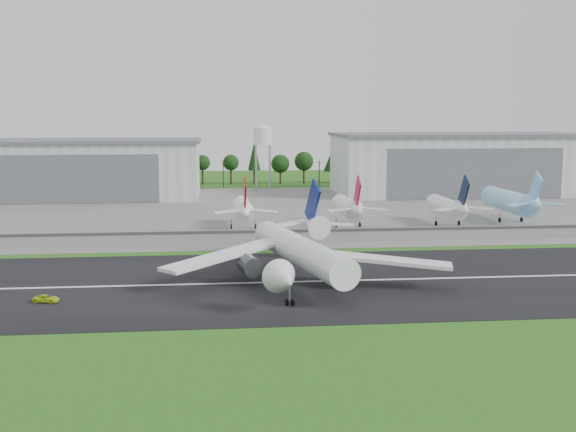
{
  "coord_description": "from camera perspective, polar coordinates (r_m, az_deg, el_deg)",
  "views": [
    {
      "loc": [
        -26.6,
        -128.0,
        32.68
      ],
      "look_at": [
        -9.11,
        40.0,
        9.0
      ],
      "focal_mm": 45.0,
      "sensor_mm": 36.0,
      "label": 1
    }
  ],
  "objects": [
    {
      "name": "apron",
      "position": [
        251.55,
        0.18,
        0.53
      ],
      "size": [
        320.0,
        150.0,
        0.1
      ],
      "primitive_type": "cube",
      "color": "slate",
      "rests_on": "ground"
    },
    {
      "name": "runway_centerline",
      "position": [
        144.27,
        4.86,
        -5.1
      ],
      "size": [
        220.0,
        1.0,
        0.02
      ],
      "primitive_type": "cube",
      "color": "white",
      "rests_on": "runway"
    },
    {
      "name": "parked_jet_red_a",
      "position": [
        206.44,
        -3.55,
        0.52
      ],
      "size": [
        7.36,
        31.29,
        16.43
      ],
      "color": "white",
      "rests_on": "ground"
    },
    {
      "name": "parked_jet_skyblue",
      "position": [
        229.94,
        17.37,
        1.09
      ],
      "size": [
        7.36,
        37.29,
        17.11
      ],
      "color": "#8BCBF1",
      "rests_on": "ground"
    },
    {
      "name": "parked_jet_red_b",
      "position": [
        209.95,
        4.86,
        0.65
      ],
      "size": [
        7.36,
        31.29,
        16.48
      ],
      "color": "silver",
      "rests_on": "ground"
    },
    {
      "name": "hangar_west",
      "position": [
        298.49,
        -16.27,
        3.62
      ],
      "size": [
        97.0,
        44.0,
        23.2
      ],
      "color": "silver",
      "rests_on": "ground"
    },
    {
      "name": "hangar_east",
      "position": [
        310.69,
        13.19,
        4.07
      ],
      "size": [
        102.0,
        47.0,
        25.2
      ],
      "color": "silver",
      "rests_on": "ground"
    },
    {
      "name": "blast_fence",
      "position": [
        187.47,
        2.3,
        -1.5
      ],
      "size": [
        240.0,
        0.61,
        3.5
      ],
      "color": "gray",
      "rests_on": "ground"
    },
    {
      "name": "treeline",
      "position": [
        345.58,
        -1.5,
        2.55
      ],
      "size": [
        320.0,
        16.0,
        22.0
      ],
      "primitive_type": null,
      "color": "black",
      "rests_on": "ground"
    },
    {
      "name": "water_tower",
      "position": [
        313.85,
        -2.01,
        6.49
      ],
      "size": [
        8.4,
        8.4,
        29.4
      ],
      "color": "#99999E",
      "rests_on": "ground"
    },
    {
      "name": "runway",
      "position": [
        144.28,
        4.86,
        -5.12
      ],
      "size": [
        320.0,
        60.0,
        0.1
      ],
      "primitive_type": "cube",
      "color": "black",
      "rests_on": "ground"
    },
    {
      "name": "ground",
      "position": [
        134.76,
        5.65,
        -6.09
      ],
      "size": [
        600.0,
        600.0,
        0.0
      ],
      "primitive_type": "plane",
      "color": "#1D5714",
      "rests_on": "ground"
    },
    {
      "name": "utility_poles",
      "position": [
        330.7,
        -1.3,
        2.31
      ],
      "size": [
        230.0,
        3.0,
        12.0
      ],
      "primitive_type": null,
      "color": "black",
      "rests_on": "ground"
    },
    {
      "name": "ground_vehicle",
      "position": [
        134.27,
        -18.56,
        -6.21
      ],
      "size": [
        4.89,
        2.96,
        1.27
      ],
      "primitive_type": "imported",
      "rotation": [
        0.0,
        0.0,
        1.37
      ],
      "color": "#B2CD18",
      "rests_on": "runway"
    },
    {
      "name": "main_airliner",
      "position": [
        141.35,
        0.99,
        -3.36
      ],
      "size": [
        55.82,
        58.76,
        18.17
      ],
      "rotation": [
        0.0,
        0.0,
        3.37
      ],
      "color": "white",
      "rests_on": "runway"
    },
    {
      "name": "parked_jet_navy",
      "position": [
        217.55,
        12.65,
        0.7
      ],
      "size": [
        7.36,
        31.29,
        16.33
      ],
      "color": "white",
      "rests_on": "ground"
    }
  ]
}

